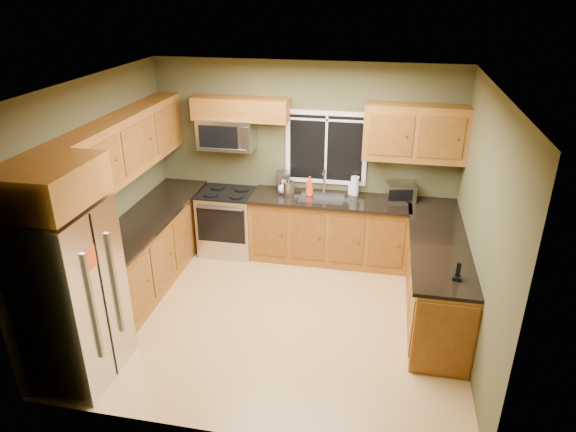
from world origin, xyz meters
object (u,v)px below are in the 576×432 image
(kettle, at_px, (289,188))
(toaster_oven, at_px, (401,192))
(soap_bottle_c, at_px, (283,187))
(cordless_phone, at_px, (458,275))
(refrigerator, at_px, (70,296))
(range, at_px, (228,221))
(paper_towel_roll, at_px, (355,186))
(coffee_maker, at_px, (283,182))
(microwave, at_px, (227,134))
(soap_bottle_a, at_px, (310,186))
(soap_bottle_b, at_px, (353,187))

(kettle, bearing_deg, toaster_oven, 7.16)
(soap_bottle_c, relative_size, cordless_phone, 1.00)
(refrigerator, distance_m, range, 2.89)
(refrigerator, bearing_deg, paper_towel_roll, 50.45)
(range, distance_m, paper_towel_roll, 1.88)
(refrigerator, height_order, cordless_phone, refrigerator)
(coffee_maker, height_order, soap_bottle_c, coffee_maker)
(refrigerator, distance_m, microwave, 3.10)
(kettle, height_order, soap_bottle_c, kettle)
(kettle, relative_size, soap_bottle_a, 0.97)
(coffee_maker, distance_m, cordless_phone, 2.95)
(paper_towel_roll, distance_m, soap_bottle_b, 0.03)
(refrigerator, xyz_separation_m, microwave, (0.69, 2.91, 0.83))
(soap_bottle_a, height_order, soap_bottle_c, soap_bottle_a)
(range, height_order, cordless_phone, cordless_phone)
(kettle, xyz_separation_m, cordless_phone, (2.04, -1.79, -0.07))
(refrigerator, relative_size, range, 1.92)
(range, xyz_separation_m, kettle, (0.90, -0.04, 0.59))
(refrigerator, bearing_deg, kettle, 59.81)
(range, bearing_deg, paper_towel_roll, 6.77)
(refrigerator, xyz_separation_m, kettle, (1.59, 2.73, 0.16))
(paper_towel_roll, bearing_deg, kettle, -163.98)
(microwave, relative_size, soap_bottle_c, 4.04)
(refrigerator, relative_size, toaster_oven, 4.26)
(microwave, height_order, paper_towel_roll, microwave)
(range, height_order, soap_bottle_a, soap_bottle_a)
(coffee_maker, bearing_deg, soap_bottle_c, -75.95)
(soap_bottle_b, bearing_deg, paper_towel_roll, -16.98)
(coffee_maker, xyz_separation_m, cordless_phone, (2.16, -2.00, -0.07))
(range, distance_m, coffee_maker, 0.99)
(toaster_oven, relative_size, soap_bottle_c, 2.25)
(soap_bottle_c, bearing_deg, paper_towel_roll, 8.14)
(refrigerator, bearing_deg, toaster_oven, 43.45)
(toaster_oven, bearing_deg, range, -176.48)
(coffee_maker, bearing_deg, range, -167.62)
(kettle, bearing_deg, soap_bottle_a, 19.02)
(soap_bottle_b, bearing_deg, kettle, -163.18)
(kettle, xyz_separation_m, soap_bottle_b, (0.85, 0.26, -0.02))
(cordless_phone, bearing_deg, toaster_oven, 105.48)
(refrigerator, height_order, kettle, refrigerator)
(coffee_maker, xyz_separation_m, paper_towel_roll, (1.00, 0.04, 0.00))
(range, xyz_separation_m, coffee_maker, (0.78, 0.17, 0.60))
(paper_towel_roll, height_order, cordless_phone, paper_towel_roll)
(refrigerator, height_order, soap_bottle_c, refrigerator)
(refrigerator, bearing_deg, soap_bottle_b, 50.76)
(soap_bottle_b, height_order, soap_bottle_c, soap_bottle_b)
(cordless_phone, bearing_deg, soap_bottle_b, 120.12)
(refrigerator, distance_m, kettle, 3.16)
(range, distance_m, toaster_oven, 2.47)
(coffee_maker, xyz_separation_m, kettle, (0.12, -0.21, -0.00))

